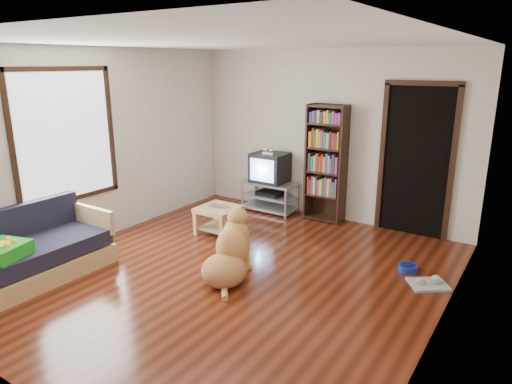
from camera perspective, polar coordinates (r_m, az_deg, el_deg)
The scene contains 18 objects.
ground at distance 5.46m, azimuth -2.76°, elevation -10.14°, with size 5.00×5.00×0.00m, color #5F2210.
ceiling at distance 4.91m, azimuth -3.18°, elevation 18.28°, with size 5.00×5.00×0.00m, color white.
wall_back at distance 7.16m, azimuth 9.05°, elevation 6.91°, with size 4.50×4.50×0.00m, color beige.
wall_front at distance 3.43m, azimuth -28.57°, elevation -4.70°, with size 4.50×4.50×0.00m, color beige.
wall_left at distance 6.59m, azimuth -19.01°, elevation 5.47°, with size 5.00×5.00×0.00m, color beige.
wall_right at distance 4.15m, azimuth 22.97°, elevation -0.68°, with size 5.00×5.00×0.00m, color beige.
green_cushion at distance 5.51m, azimuth -29.12°, elevation -6.40°, with size 0.44×0.44×0.15m, color green.
laptop at distance 6.52m, azimuth -4.87°, elevation -1.87°, with size 0.29×0.19×0.02m, color #B9B8BC.
dog_bowl at distance 5.78m, azimuth 18.43°, elevation -8.99°, with size 0.22×0.22×0.08m, color navy.
grey_rag at distance 5.51m, azimuth 20.74°, elevation -10.77°, with size 0.40×0.32×0.03m, color #A5A5A5.
window at distance 6.26m, azimuth -22.69°, elevation 6.46°, with size 0.03×1.46×1.70m.
doorway at distance 6.74m, azimuth 19.41°, elevation 4.08°, with size 1.03×0.05×2.19m.
tv_stand at distance 7.58m, azimuth 1.73°, elevation -0.39°, with size 0.90×0.45×0.50m.
crt_tv at distance 7.48m, azimuth 1.85°, elevation 3.13°, with size 0.55×0.52×0.58m.
bookshelf at distance 7.05m, azimuth 8.78°, elevation 4.31°, with size 0.60×0.30×1.80m.
sofa at distance 5.84m, azimuth -26.51°, elevation -7.31°, with size 0.80×1.80×0.80m.
coffee_table at distance 6.58m, azimuth -4.68°, elevation -2.89°, with size 0.55×0.55×0.40m.
dog at distance 5.23m, azimuth -3.30°, elevation -7.75°, with size 0.59×0.94×0.81m.
Camera 1 is at (2.91, -3.95, 2.39)m, focal length 32.00 mm.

